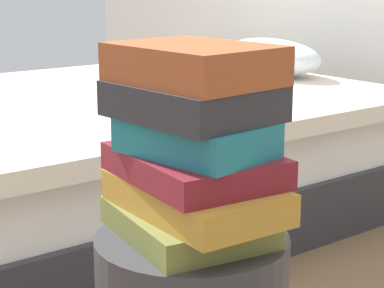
% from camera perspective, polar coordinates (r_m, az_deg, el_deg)
% --- Properties ---
extents(bed, '(1.55, 2.02, 0.62)m').
position_cam_1_polar(bed, '(2.72, -5.96, -0.58)').
color(bed, '#2D2D33').
rests_on(bed, ground_plane).
extents(book_olive, '(0.29, 0.25, 0.05)m').
position_cam_1_polar(book_olive, '(1.18, -0.17, -6.26)').
color(book_olive, olive).
rests_on(book_olive, side_table).
extents(book_ochre, '(0.31, 0.20, 0.05)m').
position_cam_1_polar(book_ochre, '(1.14, 0.11, -4.33)').
color(book_ochre, '#B7842D').
rests_on(book_ochre, book_olive).
extents(book_maroon, '(0.30, 0.23, 0.05)m').
position_cam_1_polar(book_maroon, '(1.15, 0.15, -1.71)').
color(book_maroon, maroon).
rests_on(book_maroon, book_ochre).
extents(book_teal, '(0.25, 0.19, 0.06)m').
position_cam_1_polar(book_teal, '(1.12, 0.33, 0.55)').
color(book_teal, '#1E727F').
rests_on(book_teal, book_maroon).
extents(book_charcoal, '(0.26, 0.21, 0.06)m').
position_cam_1_polar(book_charcoal, '(1.12, 0.04, 3.53)').
color(book_charcoal, '#28282D').
rests_on(book_charcoal, book_teal).
extents(book_rust, '(0.26, 0.21, 0.06)m').
position_cam_1_polar(book_rust, '(1.11, 0.17, 6.53)').
color(book_rust, '#994723').
rests_on(book_rust, book_charcoal).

